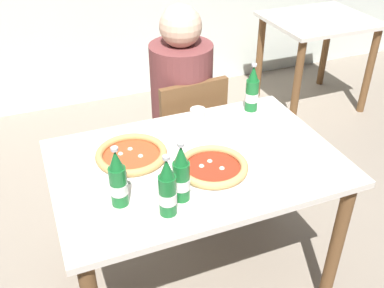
{
  "coord_description": "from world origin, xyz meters",
  "views": [
    {
      "loc": [
        -0.58,
        -1.41,
        1.83
      ],
      "look_at": [
        0.0,
        0.05,
        0.8
      ],
      "focal_mm": 41.52,
      "sensor_mm": 36.0,
      "label": 1
    }
  ],
  "objects": [
    {
      "name": "beer_bottle_center",
      "position": [
        -0.36,
        -0.15,
        0.85
      ],
      "size": [
        0.07,
        0.07,
        0.25
      ],
      "color": "#196B2D",
      "rests_on": "dining_table_main"
    },
    {
      "name": "dining_table_background",
      "position": [
        1.63,
        1.43,
        0.59
      ],
      "size": [
        0.8,
        0.7,
        0.75
      ],
      "color": "silver",
      "rests_on": "ground_plane"
    },
    {
      "name": "beer_bottle_right",
      "position": [
        0.42,
        0.31,
        0.85
      ],
      "size": [
        0.07,
        0.07,
        0.25
      ],
      "color": "#196B2D",
      "rests_on": "dining_table_main"
    },
    {
      "name": "diner_seated",
      "position": [
        0.18,
        0.66,
        0.58
      ],
      "size": [
        0.34,
        0.34,
        1.21
      ],
      "color": "#2D3342",
      "rests_on": "ground_plane"
    },
    {
      "name": "beer_bottle_left",
      "position": [
        -0.22,
        -0.26,
        0.85
      ],
      "size": [
        0.07,
        0.07,
        0.25
      ],
      "color": "#196B2D",
      "rests_on": "dining_table_main"
    },
    {
      "name": "beer_bottle_extra",
      "position": [
        -0.14,
        -0.21,
        0.85
      ],
      "size": [
        0.07,
        0.07,
        0.25
      ],
      "color": "#196B2D",
      "rests_on": "dining_table_main"
    },
    {
      "name": "paper_cup",
      "position": [
        0.11,
        0.25,
        0.8
      ],
      "size": [
        0.07,
        0.07,
        0.09
      ],
      "primitive_type": "cylinder",
      "color": "white",
      "rests_on": "dining_table_main"
    },
    {
      "name": "dining_table_main",
      "position": [
        0.0,
        0.0,
        0.64
      ],
      "size": [
        1.2,
        0.8,
        0.75
      ],
      "color": "silver",
      "rests_on": "ground_plane"
    },
    {
      "name": "napkin_with_cutlery",
      "position": [
        0.44,
        0.05,
        0.75
      ],
      "size": [
        0.23,
        0.23,
        0.01
      ],
      "color": "white",
      "rests_on": "dining_table_main"
    },
    {
      "name": "pizza_marinara_far",
      "position": [
        -0.25,
        0.1,
        0.77
      ],
      "size": [
        0.33,
        0.33,
        0.04
      ],
      "color": "white",
      "rests_on": "dining_table_main"
    },
    {
      "name": "chair_behind_table",
      "position": [
        0.19,
        0.61,
        0.48
      ],
      "size": [
        0.42,
        0.42,
        0.85
      ],
      "rotation": [
        0.0,
        0.0,
        3.2
      ],
      "color": "brown",
      "rests_on": "ground_plane"
    },
    {
      "name": "ground_plane",
      "position": [
        0.0,
        0.0,
        0.0
      ],
      "size": [
        8.0,
        8.0,
        0.0
      ],
      "primitive_type": "plane",
      "color": "gray"
    },
    {
      "name": "pizza_margherita_near",
      "position": [
        0.03,
        -0.1,
        0.77
      ],
      "size": [
        0.31,
        0.31,
        0.04
      ],
      "color": "white",
      "rests_on": "dining_table_main"
    }
  ]
}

